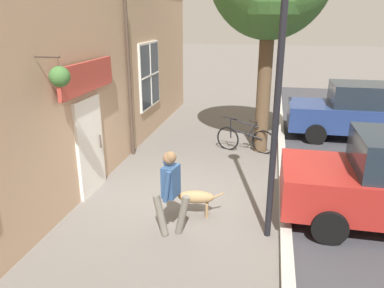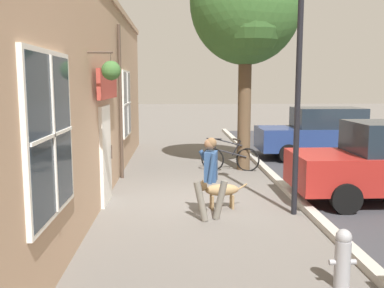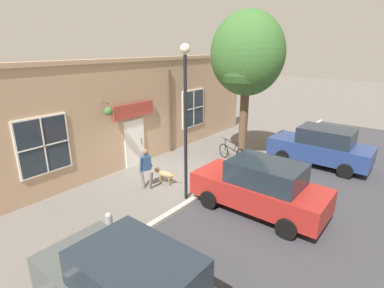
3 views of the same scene
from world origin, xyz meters
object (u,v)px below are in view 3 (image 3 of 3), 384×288
at_px(pedestrian_walking, 146,165).
at_px(fire_hydrant, 110,224).
at_px(dog_on_leash, 164,174).
at_px(street_lamp, 185,104).
at_px(parked_car_mid_block, 260,187).
at_px(parked_car_far_end, 321,146).
at_px(street_tree_by_curb, 246,58).
at_px(leaning_bicycle, 232,152).

xyz_separation_m(pedestrian_walking, fire_hydrant, (1.44, -2.76, -0.54)).
xyz_separation_m(dog_on_leash, street_lamp, (1.45, -0.41, 3.00)).
height_order(pedestrian_walking, parked_car_mid_block, parked_car_mid_block).
height_order(pedestrian_walking, fire_hydrant, pedestrian_walking).
height_order(parked_car_far_end, fire_hydrant, parked_car_far_end).
distance_m(pedestrian_walking, street_lamp, 3.00).
distance_m(dog_on_leash, parked_car_mid_block, 3.92).
bearing_deg(parked_car_far_end, fire_hydrant, -107.61).
bearing_deg(fire_hydrant, parked_car_far_end, 72.39).
bearing_deg(parked_car_mid_block, fire_hydrant, -124.30).
relative_size(pedestrian_walking, street_tree_by_curb, 0.24).
xyz_separation_m(pedestrian_walking, leaning_bicycle, (0.96, 4.62, -0.56)).
bearing_deg(fire_hydrant, parked_car_mid_block, 55.70).
bearing_deg(dog_on_leash, leaning_bicycle, 79.38).
height_order(dog_on_leash, leaning_bicycle, leaning_bicycle).
xyz_separation_m(pedestrian_walking, street_lamp, (1.69, 0.31, 2.46)).
bearing_deg(street_tree_by_curb, parked_car_mid_block, -52.84).
bearing_deg(dog_on_leash, street_lamp, -15.89).
distance_m(street_lamp, fire_hydrant, 4.31).
bearing_deg(street_lamp, dog_on_leash, 164.11).
bearing_deg(street_lamp, leaning_bicycle, 99.51).
height_order(dog_on_leash, street_tree_by_curb, street_tree_by_curb).
bearing_deg(parked_car_mid_block, dog_on_leash, -173.74).
relative_size(street_tree_by_curb, street_lamp, 1.26).
distance_m(pedestrian_walking, street_tree_by_curb, 6.19).
relative_size(street_tree_by_curb, fire_hydrant, 8.63).
relative_size(leaning_bicycle, street_lamp, 0.32).
distance_m(parked_car_far_end, street_lamp, 7.29).
distance_m(dog_on_leash, leaning_bicycle, 3.96).
height_order(parked_car_mid_block, street_lamp, street_lamp).
bearing_deg(pedestrian_walking, parked_car_far_end, 56.24).
bearing_deg(dog_on_leash, street_tree_by_curb, 73.70).
relative_size(dog_on_leash, leaning_bicycle, 0.65).
distance_m(street_tree_by_curb, street_lamp, 4.60).
height_order(dog_on_leash, street_lamp, street_lamp).
bearing_deg(street_lamp, pedestrian_walking, -169.47).
xyz_separation_m(parked_car_mid_block, fire_hydrant, (-2.67, -3.92, -0.48)).
relative_size(pedestrian_walking, parked_car_far_end, 0.37).
relative_size(parked_car_far_end, fire_hydrant, 5.59).
height_order(dog_on_leash, fire_hydrant, fire_hydrant).
height_order(street_tree_by_curb, parked_car_mid_block, street_tree_by_curb).
height_order(pedestrian_walking, leaning_bicycle, pedestrian_walking).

